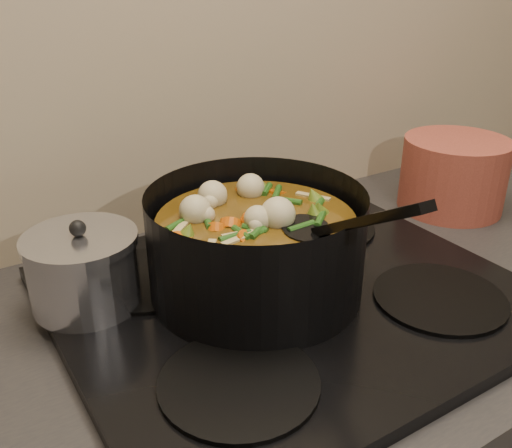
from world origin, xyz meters
TOP-DOWN VIEW (x-y plane):
  - stovetop at (0.00, 1.93)m, footprint 0.62×0.54m
  - stockpot at (-0.04, 1.96)m, footprint 0.35×0.43m
  - saucepan at (-0.25, 2.05)m, footprint 0.15×0.15m
  - terracotta_crock at (0.46, 2.04)m, footprint 0.24×0.24m

SIDE VIEW (x-z plane):
  - stovetop at x=0.00m, z-range 0.91..0.93m
  - terracotta_crock at x=0.46m, z-range 0.91..1.05m
  - saucepan at x=-0.25m, z-range 0.92..1.04m
  - stockpot at x=-0.04m, z-range 0.89..1.11m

